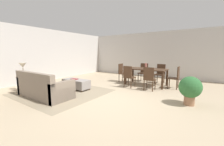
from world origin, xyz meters
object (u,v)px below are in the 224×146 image
dining_chair_near_right (149,77)px  dining_chair_head_west (122,72)px  vase_centerpiece (146,66)px  book_on_ottoman (74,79)px  dining_chair_far_left (143,71)px  dining_chair_near_left (129,75)px  dining_chair_head_east (176,76)px  table_lamp (23,66)px  dining_table (146,70)px  potted_plant (190,88)px  side_table (24,80)px  dining_chair_far_right (160,73)px  couch (44,88)px  ottoman_table (76,83)px

dining_chair_near_right → dining_chair_head_west: size_ratio=1.00×
vase_centerpiece → book_on_ottoman: vase_centerpiece is taller
vase_centerpiece → dining_chair_far_left: bearing=117.7°
dining_chair_near_left → book_on_ottoman: (-1.69, -1.47, -0.11)m
dining_chair_far_left → dining_chair_head_east: size_ratio=1.00×
dining_chair_far_left → vase_centerpiece: vase_centerpiece is taller
dining_chair_head_east → table_lamp: bearing=-142.8°
dining_table → potted_plant: size_ratio=2.19×
dining_chair_head_west → vase_centerpiece: (1.22, 0.01, 0.36)m
dining_chair_far_left → dining_chair_head_west: same height
table_lamp → vase_centerpiece: 5.03m
dining_table → dining_chair_near_right: dining_chair_near_right is taller
table_lamp → vase_centerpiece: size_ratio=2.15×
dining_chair_head_east → dining_chair_near_left: bearing=-152.5°
side_table → dining_chair_far_right: size_ratio=0.61×
table_lamp → vase_centerpiece: bearing=46.2°
dining_chair_far_left → dining_chair_far_right: 0.87m
side_table → dining_table: dining_table is taller
dining_chair_head_east → potted_plant: dining_chair_head_east is taller
table_lamp → dining_chair_head_west: (2.26, 3.62, -0.46)m
dining_chair_far_right → dining_chair_head_east: (0.82, -0.77, 0.00)m
side_table → dining_table: bearing=45.6°
table_lamp → dining_chair_near_left: bearing=41.7°
couch → dining_chair_far_right: dining_chair_far_right is taller
book_on_ottoman → dining_chair_head_east: bearing=34.8°
ottoman_table → dining_chair_far_left: bearing=62.0°
dining_chair_head_west → vase_centerpiece: 1.28m
dining_table → vase_centerpiece: 0.22m
ottoman_table → couch: bearing=-94.8°
table_lamp → book_on_ottoman: (1.39, 1.27, -0.56)m
dining_chair_head_east → potted_plant: 1.85m
dining_chair_near_right → potted_plant: bearing=-29.8°
dining_chair_far_left → table_lamp: bearing=-124.9°
book_on_ottoman → dining_chair_far_right: bearing=50.6°
couch → dining_chair_near_right: dining_chair_near_right is taller
dining_chair_near_right → dining_chair_far_right: same height
dining_chair_far_right → dining_chair_near_left: bearing=-117.7°
ottoman_table → side_table: bearing=-137.4°
dining_table → dining_chair_head_west: bearing=178.5°
dining_chair_near_right → dining_chair_far_left: size_ratio=1.00×
couch → ottoman_table: couch is taller
dining_chair_far_left → dining_chair_head_west: bearing=-135.8°
couch → table_lamp: bearing=-179.4°
dining_chair_head_west → dining_chair_near_left: bearing=-47.1°
book_on_ottoman → vase_centerpiece: bearing=48.4°
dining_chair_far_left → couch: bearing=-111.7°
couch → dining_chair_head_east: dining_chair_head_east is taller
table_lamp → vase_centerpiece: table_lamp is taller
dining_chair_near_right → vase_centerpiece: (-0.48, 0.89, 0.36)m
dining_chair_near_left → potted_plant: bearing=-19.6°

